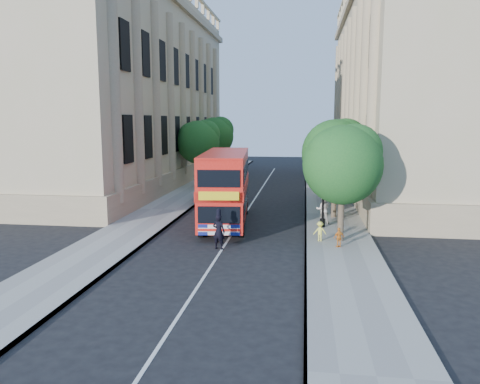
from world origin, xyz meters
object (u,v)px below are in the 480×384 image
at_px(box_van, 217,182).
at_px(police_constable, 219,232).
at_px(woman_pedestrian, 323,209).
at_px(lamp_post, 323,186).
at_px(double_decker_bus, 226,185).

xyz_separation_m(box_van, police_constable, (2.73, -13.81, -0.60)).
bearing_deg(woman_pedestrian, lamp_post, 82.73).
bearing_deg(woman_pedestrian, double_decker_bus, 0.08).
distance_m(double_decker_bus, box_van, 8.58).
xyz_separation_m(lamp_post, box_van, (-7.89, 8.81, -1.04)).
bearing_deg(woman_pedestrian, box_van, -49.09).
bearing_deg(double_decker_bus, police_constable, -89.23).
bearing_deg(lamp_post, woman_pedestrian, 87.39).
height_order(lamp_post, box_van, lamp_post).
relative_size(double_decker_bus, box_van, 1.77).
relative_size(double_decker_bus, woman_pedestrian, 5.58).
distance_m(police_constable, woman_pedestrian, 7.97).
bearing_deg(double_decker_bus, lamp_post, -10.82).
height_order(double_decker_bus, woman_pedestrian, double_decker_bus).
relative_size(box_van, woman_pedestrian, 3.15).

